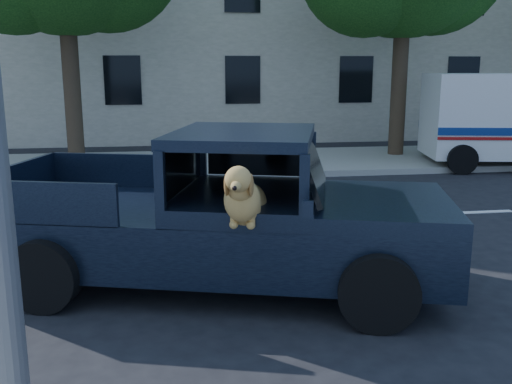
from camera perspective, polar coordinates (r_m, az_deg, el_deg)
ground at (r=6.82m, az=4.54°, el=-10.43°), size 120.00×120.00×0.00m
far_sidewalk at (r=15.60m, az=-3.00°, el=2.94°), size 60.00×4.00×0.15m
lane_stripes at (r=10.46m, az=11.10°, el=-2.42°), size 21.60×0.14×0.01m
building_main at (r=23.13m, az=2.82°, el=17.02°), size 26.00×6.00×9.00m
pickup_truck at (r=6.98m, az=-4.06°, el=-4.23°), size 5.71×3.49×1.91m
mail_truck at (r=16.53m, az=24.03°, el=5.93°), size 4.81×3.01×2.47m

